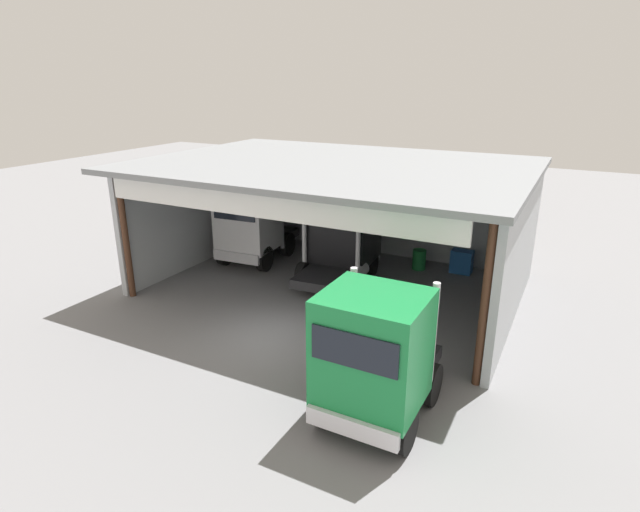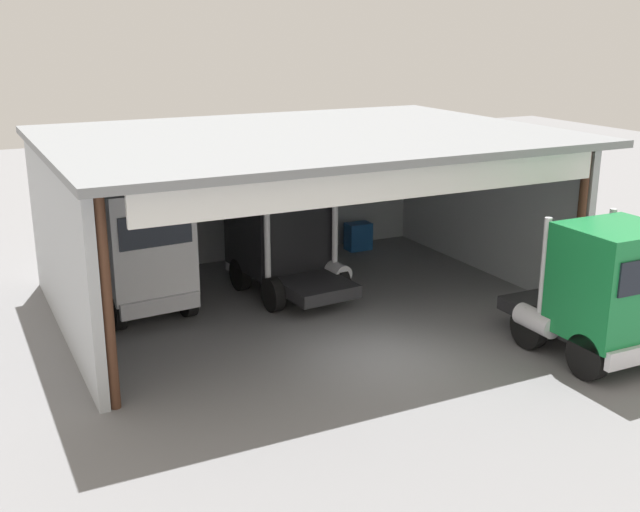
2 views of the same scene
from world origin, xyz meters
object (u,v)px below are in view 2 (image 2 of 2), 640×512
object	(u,v)px
truck_green_center_right_bay	(603,291)
truck_black_yard_outside	(283,234)
truck_white_center_bay	(140,250)
oil_drum	(321,246)
tool_cart	(358,236)

from	to	relation	value
truck_green_center_right_bay	truck_black_yard_outside	bearing A→B (deg)	-59.55
truck_white_center_bay	oil_drum	world-z (taller)	truck_white_center_bay
truck_green_center_right_bay	tool_cart	distance (m)	11.32
truck_green_center_right_bay	oil_drum	world-z (taller)	truck_green_center_right_bay
tool_cart	oil_drum	bearing A→B (deg)	-166.01
truck_black_yard_outside	truck_green_center_right_bay	world-z (taller)	truck_green_center_right_bay
oil_drum	truck_black_yard_outside	bearing A→B (deg)	-135.45
oil_drum	tool_cart	world-z (taller)	tool_cart
truck_white_center_bay	tool_cart	bearing A→B (deg)	-164.72
truck_white_center_bay	oil_drum	xyz separation A→B (m)	(6.99, 2.71, -1.49)
truck_black_yard_outside	oil_drum	size ratio (longest dim) A/B	5.39
oil_drum	truck_green_center_right_bay	bearing A→B (deg)	-78.61
truck_black_yard_outside	oil_drum	bearing A→B (deg)	40.15
truck_green_center_right_bay	tool_cart	bearing A→B (deg)	-87.28
truck_black_yard_outside	truck_green_center_right_bay	xyz separation A→B (m)	(4.75, -8.26, -0.02)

